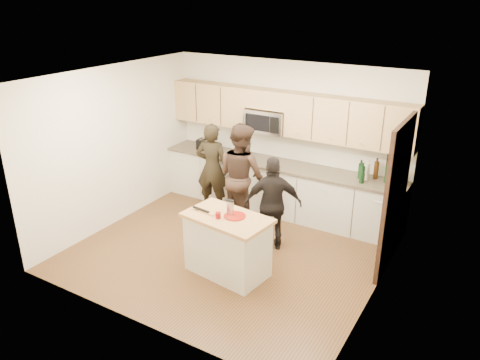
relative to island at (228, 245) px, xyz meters
The scene contains 21 objects.
floor 0.74m from the island, 120.84° to the left, with size 4.50×4.50×0.00m, color brown.
room_shell 1.40m from the island, 120.84° to the left, with size 4.52×4.02×2.71m.
back_cabinetry 2.21m from the island, 97.81° to the left, with size 4.50×0.66×0.94m.
upper_cabinetry 2.73m from the island, 96.52° to the left, with size 4.50×0.33×0.75m.
microwave 2.66m from the island, 104.86° to the left, with size 0.76×0.41×0.40m.
doorway 2.49m from the island, 36.03° to the left, with size 0.06×1.25×2.20m.
framed_picture 3.10m from the island, 56.45° to the left, with size 0.30×0.03×0.38m.
dish_towel 2.39m from the island, 121.95° to the left, with size 0.34×0.60×0.48m.
island is the anchor object (origin of this frame).
red_plate 0.47m from the island, 28.13° to the left, with size 0.30×0.30×0.02m, color maroon.
box_grater 0.58m from the island, 58.23° to the left, with size 0.10×0.06×0.22m.
drink_glass 0.51m from the island, 124.60° to the right, with size 0.07×0.07×0.09m, color maroon.
cutting_board 0.54m from the island, behind, with size 0.27×0.17×0.02m, color tan.
tongs 0.62m from the island, behind, with size 0.29×0.03×0.02m, color black.
knife 0.62m from the island, behind, with size 0.21×0.02×0.01m, color silver.
toaster 2.93m from the island, 130.78° to the left, with size 0.29×0.20×0.20m.
bottle_cluster 2.73m from the island, 57.38° to the left, with size 0.72×0.38×0.35m.
orchid 2.94m from the island, 51.02° to the left, with size 0.23×0.18×0.42m, color #2D7032.
woman_left 2.15m from the island, 129.53° to the left, with size 0.60×0.40×1.65m, color black.
woman_center 1.60m from the island, 113.29° to the left, with size 0.88×0.69×1.81m, color #322119.
woman_right 1.03m from the island, 77.05° to the left, with size 0.88×0.37×1.51m, color black.
Camera 1 is at (3.41, -5.38, 3.78)m, focal length 35.00 mm.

